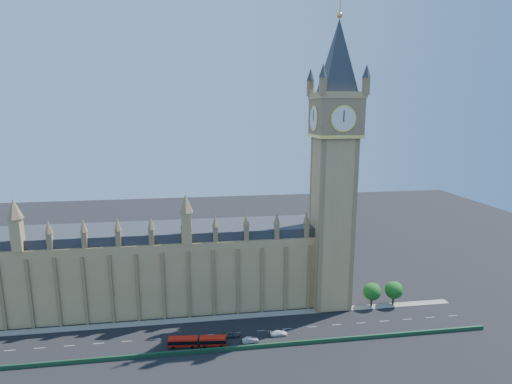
{
  "coord_description": "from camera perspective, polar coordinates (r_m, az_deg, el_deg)",
  "views": [
    {
      "loc": [
        -5.73,
        -110.29,
        66.13
      ],
      "look_at": [
        11.74,
        10.0,
        41.55
      ],
      "focal_mm": 28.0,
      "sensor_mm": 36.0,
      "label": 1
    }
  ],
  "objects": [
    {
      "name": "elizabeth_tower",
      "position": [
        132.26,
        11.14,
        6.2
      ],
      "size": [
        20.59,
        20.59,
        105.0
      ],
      "color": "tan",
      "rests_on": "ground"
    },
    {
      "name": "tree_east_far",
      "position": [
        149.99,
        19.16,
        -13.02
      ],
      "size": [
        6.0,
        6.0,
        8.5
      ],
      "color": "#382619",
      "rests_on": "ground"
    },
    {
      "name": "kerb_north",
      "position": [
        136.91,
        -5.07,
        -17.46
      ],
      "size": [
        160.0,
        3.0,
        0.16
      ],
      "primitive_type": "cube",
      "color": "gray",
      "rests_on": "ground"
    },
    {
      "name": "red_bus",
      "position": [
        123.11,
        -8.39,
        -20.38
      ],
      "size": [
        16.6,
        3.99,
        2.8
      ],
      "rotation": [
        0.0,
        0.0,
        -0.1
      ],
      "color": "red",
      "rests_on": "ground"
    },
    {
      "name": "cone_d",
      "position": [
        129.73,
        3.96,
        -19.09
      ],
      "size": [
        0.51,
        0.51,
        0.64
      ],
      "rotation": [
        0.0,
        0.0,
        0.33
      ],
      "color": "black",
      "rests_on": "ground"
    },
    {
      "name": "car_grey",
      "position": [
        126.66,
        -3.5,
        -19.64
      ],
      "size": [
        4.81,
        2.16,
        1.61
      ],
      "primitive_type": "imported",
      "rotation": [
        0.0,
        0.0,
        1.51
      ],
      "color": "#45474D",
      "rests_on": "ground"
    },
    {
      "name": "car_white",
      "position": [
        127.34,
        3.27,
        -19.48
      ],
      "size": [
        5.21,
        2.29,
        1.49
      ],
      "primitive_type": "imported",
      "rotation": [
        0.0,
        0.0,
        1.61
      ],
      "color": "white",
      "rests_on": "ground"
    },
    {
      "name": "tree_east_near",
      "position": [
        146.65,
        16.31,
        -13.42
      ],
      "size": [
        6.0,
        6.0,
        8.5
      ],
      "color": "#382619",
      "rests_on": "ground"
    },
    {
      "name": "cone_c",
      "position": [
        128.95,
        1.81,
        -19.26
      ],
      "size": [
        0.44,
        0.44,
        0.65
      ],
      "rotation": [
        0.0,
        0.0,
        -0.08
      ],
      "color": "black",
      "rests_on": "ground"
    },
    {
      "name": "ground",
      "position": [
        128.72,
        -4.81,
        -19.53
      ],
      "size": [
        400.0,
        400.0,
        0.0
      ],
      "primitive_type": "plane",
      "color": "black",
      "rests_on": "ground"
    },
    {
      "name": "cone_b",
      "position": [
        128.32,
        6.11,
        -19.5
      ],
      "size": [
        0.4,
        0.4,
        0.63
      ],
      "rotation": [
        0.0,
        0.0,
        -0.02
      ],
      "color": "black",
      "rests_on": "ground"
    },
    {
      "name": "car_silver",
      "position": [
        123.95,
        -0.81,
        -20.39
      ],
      "size": [
        4.8,
        1.91,
        1.55
      ],
      "primitive_type": "imported",
      "rotation": [
        0.0,
        0.0,
        1.63
      ],
      "color": "#A2A5AA",
      "rests_on": "ground"
    },
    {
      "name": "cone_a",
      "position": [
        128.02,
        4.22,
        -19.53
      ],
      "size": [
        0.48,
        0.48,
        0.69
      ],
      "rotation": [
        0.0,
        0.0,
        -0.1
      ],
      "color": "black",
      "rests_on": "ground"
    },
    {
      "name": "bridge_parapet",
      "position": [
        120.78,
        -4.53,
        -21.47
      ],
      "size": [
        160.0,
        0.6,
        1.2
      ],
      "primitive_type": "cube",
      "color": "#1E4C2D",
      "rests_on": "ground"
    },
    {
      "name": "palace_westminster",
      "position": [
        143.54,
        -15.65,
        -10.37
      ],
      "size": [
        120.0,
        20.0,
        28.0
      ],
      "color": "tan",
      "rests_on": "ground"
    }
  ]
}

